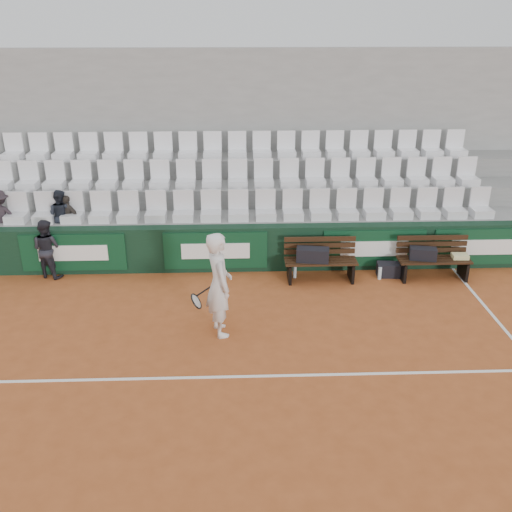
{
  "coord_description": "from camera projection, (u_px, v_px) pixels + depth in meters",
  "views": [
    {
      "loc": [
        0.25,
        -7.37,
        5.24
      ],
      "look_at": [
        0.61,
        2.4,
        1.0
      ],
      "focal_mm": 40.0,
      "sensor_mm": 36.0,
      "label": 1
    }
  ],
  "objects": [
    {
      "name": "seat_row_back",
      "position": [
        225.0,
        145.0,
        13.77
      ],
      "size": [
        11.9,
        0.44,
        0.63
      ],
      "primitive_type": "cube",
      "color": "white",
      "rests_on": "grandstand_tier_back"
    },
    {
      "name": "grandstand_tier_back",
      "position": [
        226.0,
        194.0,
        14.43
      ],
      "size": [
        18.0,
        0.95,
        1.9
      ],
      "primitive_type": "cube",
      "color": "gray",
      "rests_on": "ground"
    },
    {
      "name": "grandstand_tier_mid",
      "position": [
        226.0,
        214.0,
        13.65
      ],
      "size": [
        18.0,
        0.95,
        1.45
      ],
      "primitive_type": "cube",
      "color": "gray",
      "rests_on": "ground"
    },
    {
      "name": "seat_row_mid",
      "position": [
        225.0,
        174.0,
        13.08
      ],
      "size": [
        11.9,
        0.44,
        0.63
      ],
      "primitive_type": "cube",
      "color": "silver",
      "rests_on": "grandstand_tier_mid"
    },
    {
      "name": "water_bottle_far",
      "position": [
        380.0,
        273.0,
        11.99
      ],
      "size": [
        0.08,
        0.08,
        0.27
      ],
      "primitive_type": "cylinder",
      "color": "silver",
      "rests_on": "ground"
    },
    {
      "name": "bench_right",
      "position": [
        433.0,
        269.0,
        11.99
      ],
      "size": [
        1.5,
        0.56,
        0.45
      ],
      "primitive_type": "cube",
      "color": "black",
      "rests_on": "ground"
    },
    {
      "name": "sports_bag_right",
      "position": [
        423.0,
        254.0,
        11.83
      ],
      "size": [
        0.58,
        0.35,
        0.25
      ],
      "primitive_type": "cube",
      "rotation": [
        0.0,
        0.0,
        -0.19
      ],
      "color": "black",
      "rests_on": "bench_right"
    },
    {
      "name": "sports_bag_left",
      "position": [
        313.0,
        255.0,
        11.74
      ],
      "size": [
        0.7,
        0.38,
        0.28
      ],
      "primitive_type": "cube",
      "rotation": [
        0.0,
        0.0,
        -0.15
      ],
      "color": "black",
      "rests_on": "bench_left"
    },
    {
      "name": "spectator_b",
      "position": [
        66.0,
        198.0,
        12.24
      ],
      "size": [
        0.64,
        0.47,
        1.02
      ],
      "primitive_type": "imported",
      "rotation": [
        0.0,
        0.0,
        2.73
      ],
      "color": "#37322C",
      "rests_on": "grandstand_tier_front"
    },
    {
      "name": "ground",
      "position": [
        222.0,
        377.0,
        8.83
      ],
      "size": [
        80.0,
        80.0,
        0.0
      ],
      "primitive_type": "plane",
      "color": "#AD5327",
      "rests_on": "ground"
    },
    {
      "name": "back_barrier",
      "position": [
        228.0,
        248.0,
        12.29
      ],
      "size": [
        18.0,
        0.34,
        1.0
      ],
      "color": "black",
      "rests_on": "ground"
    },
    {
      "name": "bench_left",
      "position": [
        320.0,
        270.0,
        11.92
      ],
      "size": [
        1.5,
        0.56,
        0.45
      ],
      "primitive_type": "cube",
      "color": "#361E10",
      "rests_on": "ground"
    },
    {
      "name": "spectator_c",
      "position": [
        58.0,
        195.0,
        12.21
      ],
      "size": [
        0.67,
        0.6,
        1.15
      ],
      "primitive_type": "imported",
      "rotation": [
        0.0,
        0.0,
        2.79
      ],
      "color": "black",
      "rests_on": "grandstand_tier_front"
    },
    {
      "name": "tennis_player",
      "position": [
        219.0,
        284.0,
        9.7
      ],
      "size": [
        0.81,
        0.78,
        1.88
      ],
      "color": "silver",
      "rests_on": "ground"
    },
    {
      "name": "towel",
      "position": [
        460.0,
        256.0,
        11.91
      ],
      "size": [
        0.34,
        0.25,
        0.09
      ],
      "primitive_type": "cube",
      "rotation": [
        0.0,
        0.0,
        -0.06
      ],
      "color": "beige",
      "rests_on": "bench_right"
    },
    {
      "name": "grandstand_tier_front",
      "position": [
        225.0,
        238.0,
        12.87
      ],
      "size": [
        18.0,
        0.95,
        1.0
      ],
      "primitive_type": "cube",
      "color": "gray",
      "rests_on": "ground"
    },
    {
      "name": "ball_kid",
      "position": [
        47.0,
        249.0,
        11.92
      ],
      "size": [
        0.75,
        0.68,
        1.27
      ],
      "primitive_type": "imported",
      "rotation": [
        0.0,
        0.0,
        2.76
      ],
      "color": "black",
      "rests_on": "ground"
    },
    {
      "name": "sports_bag_ground",
      "position": [
        388.0,
        270.0,
        12.13
      ],
      "size": [
        0.5,
        0.33,
        0.29
      ],
      "primitive_type": "cube",
      "rotation": [
        0.0,
        0.0,
        -0.08
      ],
      "color": "black",
      "rests_on": "ground"
    },
    {
      "name": "grandstand_rear_wall",
      "position": [
        225.0,
        139.0,
        14.51
      ],
      "size": [
        18.0,
        0.3,
        4.4
      ],
      "primitive_type": "cube",
      "color": "#959592",
      "rests_on": "ground"
    },
    {
      "name": "water_bottle_near",
      "position": [
        295.0,
        272.0,
        12.06
      ],
      "size": [
        0.08,
        0.08,
        0.27
      ],
      "primitive_type": "cylinder",
      "color": "silver",
      "rests_on": "ground"
    },
    {
      "name": "seat_row_front",
      "position": [
        225.0,
        206.0,
        12.39
      ],
      "size": [
        11.9,
        0.44,
        0.63
      ],
      "primitive_type": "cube",
      "color": "silver",
      "rests_on": "grandstand_tier_front"
    },
    {
      "name": "court_baseline",
      "position": [
        222.0,
        377.0,
        8.83
      ],
      "size": [
        18.0,
        0.06,
        0.01
      ],
      "primitive_type": "cube",
      "color": "white",
      "rests_on": "ground"
    }
  ]
}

